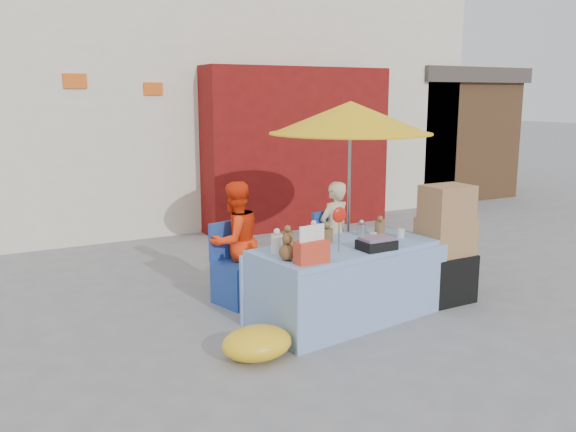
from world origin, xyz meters
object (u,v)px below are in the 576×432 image
market_table (346,281)px  vendor_orange (235,241)px  umbrella (350,118)px  vendor_beige (334,232)px  box_stack (445,248)px  chair_right (340,264)px  chair_left (241,279)px

market_table → vendor_orange: bearing=116.4°
vendor_orange → umbrella: 2.00m
market_table → vendor_beige: bearing=54.7°
vendor_beige → box_stack: (0.65, -1.13, -0.02)m
market_table → box_stack: 1.20m
vendor_beige → box_stack: 1.30m
market_table → chair_right: size_ratio=2.38×
vendor_beige → umbrella: umbrella is taller
vendor_beige → box_stack: box_stack is taller
market_table → chair_left: market_table is taller
vendor_orange → umbrella: (1.55, 0.15, 1.25)m
chair_left → chair_right: same height
market_table → vendor_beige: 1.19m
chair_left → umbrella: umbrella is taller
chair_left → box_stack: (1.91, -0.99, 0.32)m
chair_right → umbrella: (0.30, 0.28, 1.64)m
market_table → chair_right: (0.53, 0.90, -0.12)m
market_table → chair_left: bearing=120.4°
vendor_orange → market_table: bearing=110.5°
chair_left → chair_right: size_ratio=1.00×
chair_left → vendor_orange: vendor_orange is taller
chair_right → vendor_beige: size_ratio=0.71×
vendor_orange → chair_left: bearing=74.2°
chair_left → chair_right: 1.25m
vendor_orange → vendor_beige: bearing=165.8°
chair_right → vendor_orange: size_ratio=0.67×
chair_left → chair_right: (1.25, 0.00, 0.00)m
chair_right → vendor_beige: vendor_beige is taller
umbrella → box_stack: umbrella is taller
chair_right → box_stack: size_ratio=0.68×
umbrella → vendor_beige: bearing=-153.4°
umbrella → box_stack: size_ratio=1.67×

